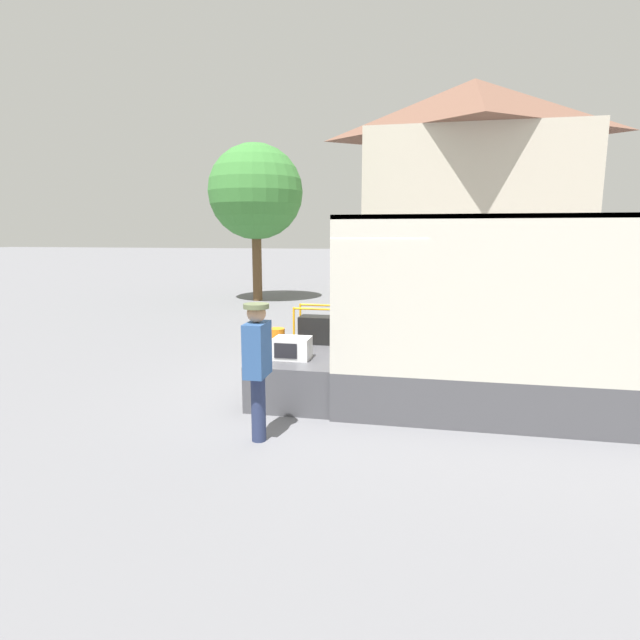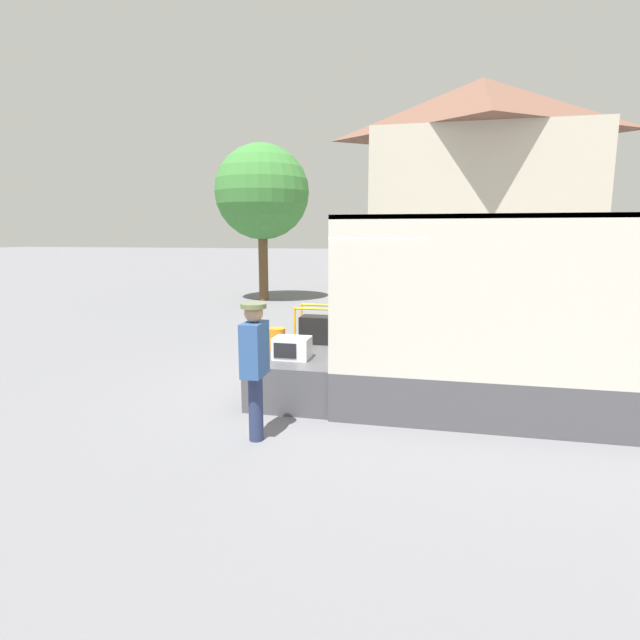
# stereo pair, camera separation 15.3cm
# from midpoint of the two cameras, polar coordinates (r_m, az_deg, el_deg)

# --- Properties ---
(ground_plane) EXTENTS (160.00, 160.00, 0.00)m
(ground_plane) POSITION_cam_midpoint_polar(r_m,az_deg,el_deg) (8.14, 2.10, -8.43)
(ground_plane) COLOR slate
(tailgate_deck) EXTENTS (1.28, 2.35, 0.68)m
(tailgate_deck) POSITION_cam_midpoint_polar(r_m,az_deg,el_deg) (8.16, -2.34, -5.87)
(tailgate_deck) COLOR #4C4C51
(tailgate_deck) RESTS_ON ground
(microwave) EXTENTS (0.54, 0.40, 0.33)m
(microwave) POSITION_cam_midpoint_polar(r_m,az_deg,el_deg) (7.54, -3.76, -3.23)
(microwave) COLOR white
(microwave) RESTS_ON tailgate_deck
(portable_generator) EXTENTS (0.75, 0.50, 0.65)m
(portable_generator) POSITION_cam_midpoint_polar(r_m,az_deg,el_deg) (8.61, -0.71, -1.04)
(portable_generator) COLOR black
(portable_generator) RESTS_ON tailgate_deck
(orange_bucket) EXTENTS (0.27, 0.27, 0.35)m
(orange_bucket) POSITION_cam_midpoint_polar(r_m,az_deg,el_deg) (8.16, -5.53, -2.17)
(orange_bucket) COLOR orange
(orange_bucket) RESTS_ON tailgate_deck
(worker_person) EXTENTS (0.31, 0.44, 1.73)m
(worker_person) POSITION_cam_midpoint_polar(r_m,az_deg,el_deg) (6.13, -7.89, -4.30)
(worker_person) COLOR navy
(worker_person) RESTS_ON ground
(house_backdrop) EXTENTS (9.36, 6.49, 9.12)m
(house_backdrop) POSITION_cam_midpoint_polar(r_m,az_deg,el_deg) (23.77, 16.59, 14.46)
(house_backdrop) COLOR beige
(house_backdrop) RESTS_ON ground
(street_tree) EXTENTS (3.54, 3.54, 5.88)m
(street_tree) POSITION_cam_midpoint_polar(r_m,az_deg,el_deg) (19.47, -7.61, 14.25)
(street_tree) COLOR brown
(street_tree) RESTS_ON ground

